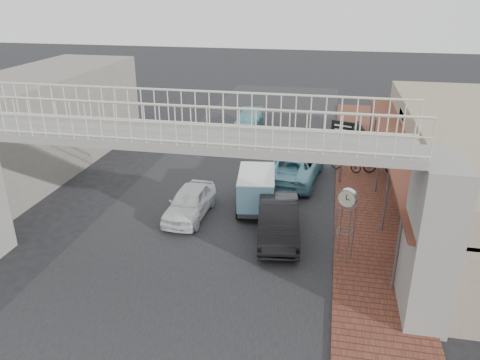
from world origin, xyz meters
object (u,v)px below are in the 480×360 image
at_px(white_hatchback, 190,202).
at_px(dark_sedan, 278,220).
at_px(motorcycle_near, 346,163).
at_px(angkot_van, 257,185).
at_px(motorcycle_far, 381,163).
at_px(arrow_sign, 360,134).
at_px(angkot_far, 247,121).
at_px(angkot_curb, 295,166).
at_px(street_clock, 347,201).

bearing_deg(white_hatchback, dark_sedan, -13.26).
bearing_deg(motorcycle_near, dark_sedan, -177.24).
xyz_separation_m(angkot_van, motorcycle_far, (5.78, 5.17, -0.45)).
bearing_deg(arrow_sign, dark_sedan, -99.48).
distance_m(white_hatchback, angkot_far, 13.51).
bearing_deg(white_hatchback, angkot_far, 91.68).
distance_m(angkot_curb, motorcycle_far, 4.65).
distance_m(angkot_van, street_clock, 5.51).
bearing_deg(angkot_van, angkot_far, 95.16).
bearing_deg(angkot_far, angkot_van, -77.10).
height_order(angkot_far, motorcycle_near, angkot_far).
distance_m(dark_sedan, angkot_far, 15.10).
bearing_deg(street_clock, dark_sedan, 173.88).
bearing_deg(dark_sedan, angkot_curb, 81.36).
xyz_separation_m(angkot_van, arrow_sign, (4.43, 3.26, 1.62)).
xyz_separation_m(dark_sedan, motorcycle_far, (4.50, 7.63, -0.08)).
distance_m(angkot_van, motorcycle_near, 6.56).
distance_m(angkot_far, arrow_sign, 11.54).
relative_size(motorcycle_far, street_clock, 0.67).
height_order(dark_sedan, angkot_far, dark_sedan).
bearing_deg(angkot_curb, angkot_van, 75.59).
distance_m(motorcycle_near, motorcycle_far, 1.79).
xyz_separation_m(dark_sedan, angkot_van, (-1.28, 2.46, 0.37)).
bearing_deg(angkot_van, arrow_sign, 29.16).
height_order(dark_sedan, angkot_van, angkot_van).
xyz_separation_m(angkot_far, angkot_van, (2.65, -12.13, 0.49)).
bearing_deg(angkot_far, arrow_sign, -50.81).
height_order(dark_sedan, motorcycle_near, dark_sedan).
height_order(angkot_van, street_clock, street_clock).
xyz_separation_m(angkot_van, motorcycle_near, (4.00, 5.17, -0.56)).
relative_size(angkot_van, motorcycle_far, 2.01).
bearing_deg(motorcycle_far, angkot_curb, 104.52).
relative_size(angkot_far, motorcycle_far, 2.30).
bearing_deg(angkot_van, motorcycle_near, 45.16).
height_order(white_hatchback, angkot_far, white_hatchback).
xyz_separation_m(angkot_curb, street_clock, (2.41, -7.44, 1.65)).
distance_m(motorcycle_far, street_clock, 9.33).
bearing_deg(white_hatchback, motorcycle_near, 46.32).
height_order(angkot_far, street_clock, street_clock).
height_order(angkot_far, angkot_van, angkot_van).
relative_size(white_hatchback, dark_sedan, 0.86).
height_order(dark_sedan, street_clock, street_clock).
relative_size(angkot_van, street_clock, 1.35).
xyz_separation_m(motorcycle_far, arrow_sign, (-1.35, -1.91, 2.07)).
xyz_separation_m(street_clock, arrow_sign, (0.64, 7.04, 0.34)).
xyz_separation_m(white_hatchback, dark_sedan, (3.96, -1.07, 0.08)).
relative_size(angkot_far, angkot_van, 1.14).
relative_size(white_hatchback, motorcycle_near, 2.26).
bearing_deg(street_clock, motorcycle_near, 110.41).
bearing_deg(angkot_far, dark_sedan, -74.36).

